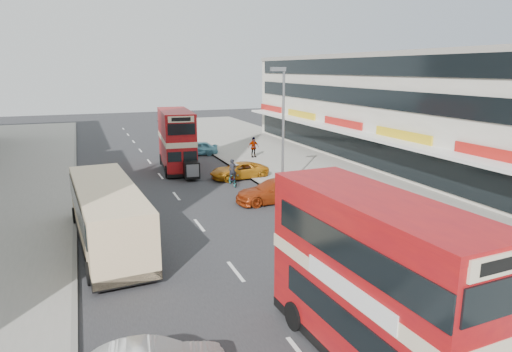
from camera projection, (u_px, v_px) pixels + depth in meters
name	position (u px, v px, depth m)	size (l,w,h in m)	color
road_surface	(176.00, 196.00, 29.39)	(12.00, 90.00, 0.01)	#28282B
pavement_right	(338.00, 179.00, 33.58)	(12.00, 90.00, 0.15)	gray
kerb_left	(75.00, 205.00, 27.23)	(0.20, 90.00, 0.16)	gray
kerb_right	(264.00, 186.00, 31.51)	(0.20, 90.00, 0.16)	gray
commercial_row	(412.00, 110.00, 37.11)	(9.90, 46.20, 9.30)	beige
street_lamp	(282.00, 121.00, 28.75)	(1.00, 0.20, 8.12)	slate
bus_main	(375.00, 283.00, 12.22)	(2.75, 8.48, 4.64)	black
bus_second	(177.00, 140.00, 36.63)	(2.96, 8.58, 4.63)	black
coach	(108.00, 213.00, 20.90)	(3.23, 10.21, 2.67)	black
car_right_a	(274.00, 191.00, 28.01)	(1.97, 4.83, 1.40)	#A03410
car_right_b	(239.00, 171.00, 33.98)	(2.00, 4.34, 1.21)	#C57613
car_right_c	(197.00, 148.00, 43.10)	(1.54, 3.83, 1.30)	#63B3C6
pedestrian_near	(325.00, 190.00, 27.28)	(0.57, 0.39, 1.56)	gray
pedestrian_far	(253.00, 147.00, 41.31)	(1.08, 0.45, 1.84)	gray
cyclist	(233.00, 177.00, 31.90)	(0.57, 1.63, 1.89)	gray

